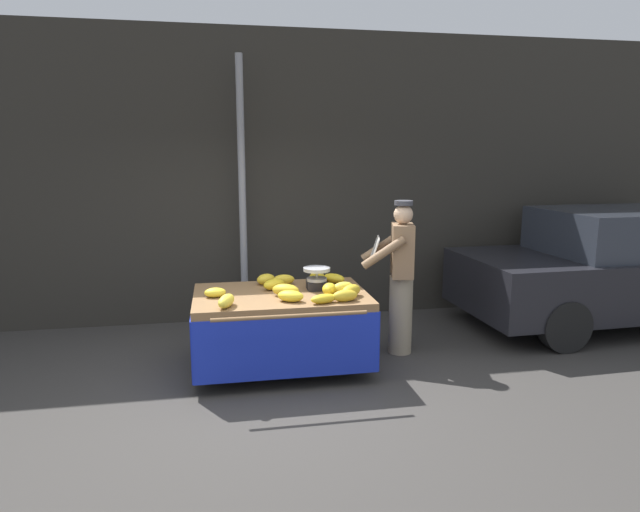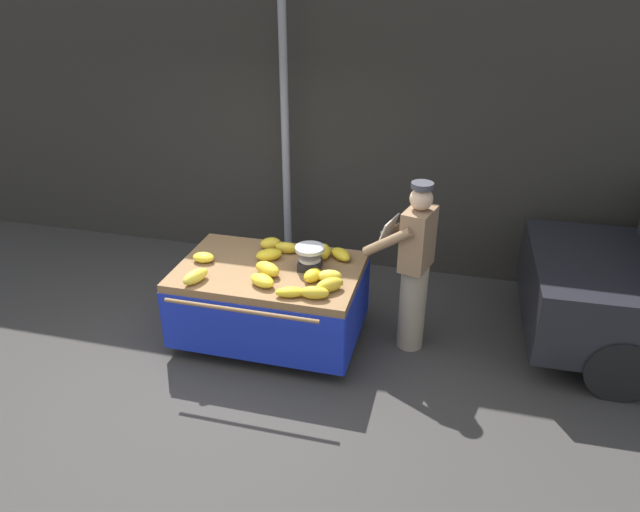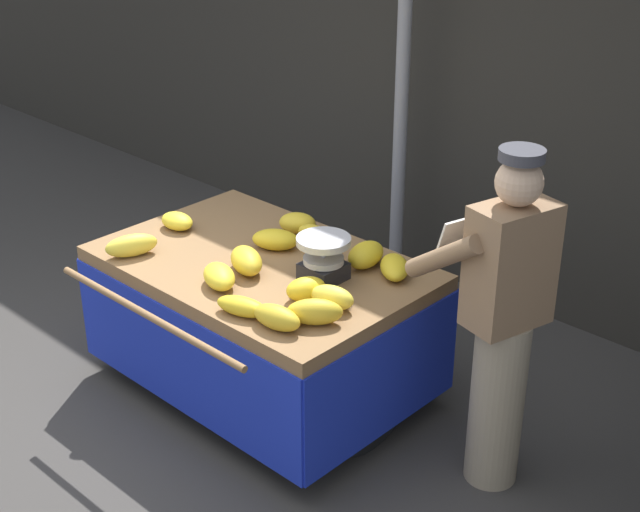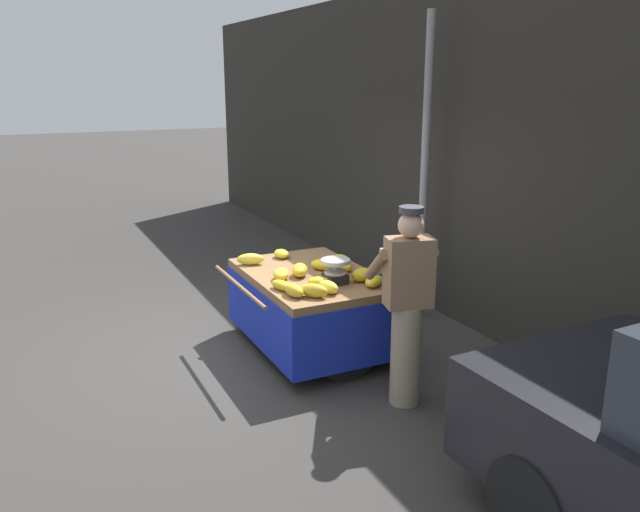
{
  "view_description": "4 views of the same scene",
  "coord_description": "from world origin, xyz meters",
  "px_view_note": "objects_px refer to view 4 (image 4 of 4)",
  "views": [
    {
      "loc": [
        -0.32,
        -4.62,
        2.22
      ],
      "look_at": [
        0.68,
        0.81,
        1.19
      ],
      "focal_mm": 30.98,
      "sensor_mm": 36.0,
      "label": 1
    },
    {
      "loc": [
        1.99,
        -3.87,
        3.48
      ],
      "look_at": [
        0.82,
        0.69,
        1.07
      ],
      "focal_mm": 32.99,
      "sensor_mm": 36.0,
      "label": 2
    },
    {
      "loc": [
        3.54,
        -2.18,
        3.0
      ],
      "look_at": [
        0.79,
        0.73,
        1.05
      ],
      "focal_mm": 51.64,
      "sensor_mm": 36.0,
      "label": 3
    },
    {
      "loc": [
        5.81,
        -1.79,
        2.69
      ],
      "look_at": [
        0.62,
        0.75,
        1.09
      ],
      "focal_mm": 35.88,
      "sensor_mm": 36.0,
      "label": 4
    }
  ],
  "objects_px": {
    "banana_bunch_9": "(282,285)",
    "vendor_person": "(407,306)",
    "banana_bunch_1": "(328,287)",
    "banana_bunch_13": "(281,254)",
    "banana_bunch_3": "(363,275)",
    "banana_bunch_12": "(314,291)",
    "banana_bunch_5": "(294,290)",
    "street_pole": "(424,172)",
    "weighing_scale": "(335,271)",
    "banana_bunch_8": "(300,270)",
    "banana_bunch_10": "(345,265)",
    "banana_bunch_11": "(319,283)",
    "banana_cart": "(311,293)",
    "banana_bunch_6": "(340,260)",
    "banana_bunch_0": "(250,259)",
    "banana_bunch_7": "(281,274)",
    "banana_bunch_4": "(323,265)",
    "banana_bunch_2": "(373,281)"
  },
  "relations": [
    {
      "from": "banana_bunch_9",
      "to": "vendor_person",
      "type": "bearing_deg",
      "value": 35.43
    },
    {
      "from": "banana_bunch_1",
      "to": "banana_bunch_13",
      "type": "height_order",
      "value": "banana_bunch_1"
    },
    {
      "from": "banana_bunch_3",
      "to": "banana_bunch_12",
      "type": "bearing_deg",
      "value": -70.27
    },
    {
      "from": "banana_bunch_5",
      "to": "street_pole",
      "type": "bearing_deg",
      "value": 113.74
    },
    {
      "from": "banana_bunch_9",
      "to": "banana_bunch_3",
      "type": "bearing_deg",
      "value": 83.87
    },
    {
      "from": "banana_bunch_3",
      "to": "weighing_scale",
      "type": "bearing_deg",
      "value": -102.15
    },
    {
      "from": "banana_bunch_8",
      "to": "banana_bunch_9",
      "type": "relative_size",
      "value": 1.03
    },
    {
      "from": "street_pole",
      "to": "banana_bunch_12",
      "type": "height_order",
      "value": "street_pole"
    },
    {
      "from": "banana_bunch_3",
      "to": "banana_bunch_10",
      "type": "xyz_separation_m",
      "value": [
        -0.37,
        0.0,
        -0.01
      ]
    },
    {
      "from": "banana_bunch_12",
      "to": "banana_bunch_1",
      "type": "bearing_deg",
      "value": 104.08
    },
    {
      "from": "banana_bunch_3",
      "to": "banana_bunch_13",
      "type": "distance_m",
      "value": 1.17
    },
    {
      "from": "banana_bunch_11",
      "to": "banana_cart",
      "type": "bearing_deg",
      "value": 163.11
    },
    {
      "from": "banana_bunch_1",
      "to": "banana_bunch_10",
      "type": "distance_m",
      "value": 0.72
    },
    {
      "from": "banana_bunch_6",
      "to": "banana_bunch_8",
      "type": "relative_size",
      "value": 0.76
    },
    {
      "from": "banana_bunch_13",
      "to": "banana_bunch_0",
      "type": "bearing_deg",
      "value": -75.45
    },
    {
      "from": "weighing_scale",
      "to": "banana_bunch_6",
      "type": "distance_m",
      "value": 0.6
    },
    {
      "from": "banana_bunch_0",
      "to": "banana_bunch_7",
      "type": "xyz_separation_m",
      "value": [
        0.61,
        0.09,
        -0.01
      ]
    },
    {
      "from": "banana_bunch_6",
      "to": "banana_bunch_1",
      "type": "bearing_deg",
      "value": -34.66
    },
    {
      "from": "banana_bunch_11",
      "to": "banana_bunch_10",
      "type": "bearing_deg",
      "value": 129.55
    },
    {
      "from": "banana_bunch_0",
      "to": "banana_bunch_1",
      "type": "xyz_separation_m",
      "value": [
        1.18,
        0.32,
        -0.0
      ]
    },
    {
      "from": "banana_bunch_1",
      "to": "banana_bunch_10",
      "type": "bearing_deg",
      "value": 140.19
    },
    {
      "from": "street_pole",
      "to": "banana_bunch_1",
      "type": "relative_size",
      "value": 15.07
    },
    {
      "from": "banana_cart",
      "to": "vendor_person",
      "type": "bearing_deg",
      "value": 10.3
    },
    {
      "from": "weighing_scale",
      "to": "vendor_person",
      "type": "relative_size",
      "value": 0.16
    },
    {
      "from": "banana_bunch_13",
      "to": "street_pole",
      "type": "bearing_deg",
      "value": 77.1
    },
    {
      "from": "banana_bunch_4",
      "to": "banana_bunch_7",
      "type": "bearing_deg",
      "value": -77.84
    },
    {
      "from": "banana_bunch_5",
      "to": "banana_bunch_13",
      "type": "distance_m",
      "value": 1.29
    },
    {
      "from": "banana_bunch_6",
      "to": "banana_bunch_13",
      "type": "bearing_deg",
      "value": -141.05
    },
    {
      "from": "banana_bunch_5",
      "to": "banana_bunch_10",
      "type": "bearing_deg",
      "value": 122.6
    },
    {
      "from": "banana_bunch_6",
      "to": "banana_bunch_13",
      "type": "xyz_separation_m",
      "value": [
        -0.54,
        -0.44,
        -0.01
      ]
    },
    {
      "from": "street_pole",
      "to": "banana_bunch_13",
      "type": "distance_m",
      "value": 1.82
    },
    {
      "from": "banana_bunch_3",
      "to": "banana_bunch_12",
      "type": "distance_m",
      "value": 0.66
    },
    {
      "from": "banana_cart",
      "to": "banana_bunch_3",
      "type": "xyz_separation_m",
      "value": [
        0.45,
        0.34,
        0.27
      ]
    },
    {
      "from": "vendor_person",
      "to": "banana_bunch_11",
      "type": "bearing_deg",
      "value": -156.06
    },
    {
      "from": "banana_cart",
      "to": "banana_bunch_11",
      "type": "bearing_deg",
      "value": -16.89
    },
    {
      "from": "banana_bunch_2",
      "to": "banana_bunch_7",
      "type": "bearing_deg",
      "value": -129.38
    },
    {
      "from": "banana_bunch_5",
      "to": "vendor_person",
      "type": "xyz_separation_m",
      "value": [
        0.78,
        0.68,
        0.0
      ]
    },
    {
      "from": "banana_bunch_5",
      "to": "banana_bunch_12",
      "type": "bearing_deg",
      "value": 57.37
    },
    {
      "from": "banana_bunch_1",
      "to": "banana_bunch_0",
      "type": "bearing_deg",
      "value": -164.96
    },
    {
      "from": "banana_bunch_7",
      "to": "banana_bunch_9",
      "type": "height_order",
      "value": "banana_bunch_7"
    },
    {
      "from": "street_pole",
      "to": "vendor_person",
      "type": "relative_size",
      "value": 1.98
    },
    {
      "from": "banana_bunch_4",
      "to": "vendor_person",
      "type": "relative_size",
      "value": 0.15
    },
    {
      "from": "banana_bunch_5",
      "to": "banana_bunch_10",
      "type": "distance_m",
      "value": 0.93
    },
    {
      "from": "banana_bunch_11",
      "to": "banana_bunch_2",
      "type": "bearing_deg",
      "value": 72.88
    },
    {
      "from": "banana_bunch_7",
      "to": "vendor_person",
      "type": "distance_m",
      "value": 1.43
    },
    {
      "from": "banana_cart",
      "to": "banana_bunch_8",
      "type": "xyz_separation_m",
      "value": [
        0.04,
        -0.14,
        0.27
      ]
    },
    {
      "from": "banana_bunch_2",
      "to": "banana_bunch_5",
      "type": "distance_m",
      "value": 0.79
    },
    {
      "from": "banana_bunch_8",
      "to": "banana_bunch_13",
      "type": "height_order",
      "value": "banana_bunch_8"
    },
    {
      "from": "banana_bunch_8",
      "to": "banana_bunch_4",
      "type": "bearing_deg",
      "value": 106.32
    },
    {
      "from": "banana_bunch_3",
      "to": "banana_bunch_4",
      "type": "relative_size",
      "value": 0.99
    }
  ]
}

